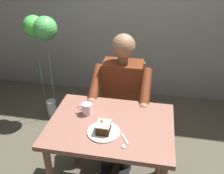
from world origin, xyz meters
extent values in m
cube|color=#89594B|center=(0.00, 0.00, 0.73)|extent=(0.91, 0.67, 0.04)
cylinder|color=#855947|center=(-0.40, -0.28, 0.36)|extent=(0.05, 0.05, 0.73)
cylinder|color=#855947|center=(0.40, -0.28, 0.36)|extent=(0.05, 0.05, 0.73)
cube|color=#99663A|center=(0.00, -0.60, 0.43)|extent=(0.42, 0.42, 0.04)
cube|color=#99663A|center=(0.00, -0.79, 0.67)|extent=(0.38, 0.04, 0.45)
cylinder|color=#99663A|center=(-0.18, -0.42, 0.21)|extent=(0.04, 0.04, 0.43)
cylinder|color=#99663A|center=(0.18, -0.42, 0.21)|extent=(0.04, 0.04, 0.43)
cylinder|color=#99663A|center=(-0.18, -0.78, 0.21)|extent=(0.04, 0.04, 0.43)
cylinder|color=#99663A|center=(0.18, -0.78, 0.21)|extent=(0.04, 0.04, 0.43)
cube|color=#642B15|center=(0.00, -0.58, 0.71)|extent=(0.36, 0.22, 0.53)
sphere|color=#966B4F|center=(0.00, -0.58, 1.13)|extent=(0.21, 0.21, 0.21)
cylinder|color=#966B4F|center=(0.00, -0.58, 1.01)|extent=(0.09, 0.09, 0.06)
cylinder|color=#642B15|center=(-0.22, -0.44, 0.83)|extent=(0.08, 0.33, 0.26)
sphere|color=#966B4F|center=(-0.22, -0.28, 0.72)|extent=(0.09, 0.09, 0.09)
cylinder|color=#642B15|center=(0.22, -0.44, 0.83)|extent=(0.08, 0.33, 0.26)
sphere|color=#966B4F|center=(0.22, -0.28, 0.72)|extent=(0.09, 0.09, 0.09)
cylinder|color=#36363F|center=(-0.09, -0.46, 0.43)|extent=(0.13, 0.38, 0.14)
cylinder|color=#36363F|center=(0.09, -0.46, 0.43)|extent=(0.13, 0.38, 0.14)
cylinder|color=#36363F|center=(-0.09, -0.28, 0.20)|extent=(0.11, 0.11, 0.41)
cube|color=black|center=(-0.09, -0.22, 0.03)|extent=(0.09, 0.22, 0.05)
cylinder|color=#36363F|center=(0.09, -0.28, 0.20)|extent=(0.11, 0.11, 0.41)
cube|color=black|center=(0.09, -0.22, 0.03)|extent=(0.09, 0.22, 0.05)
cylinder|color=silver|center=(0.03, 0.11, 0.75)|extent=(0.23, 0.23, 0.01)
cube|color=#362110|center=(0.03, 0.11, 0.79)|extent=(0.09, 0.11, 0.06)
cube|color=beige|center=(0.03, 0.11, 0.82)|extent=(0.09, 0.11, 0.01)
sphere|color=gold|center=(0.04, 0.09, 0.84)|extent=(0.02, 0.02, 0.02)
cylinder|color=white|center=(0.20, -0.09, 0.79)|extent=(0.08, 0.08, 0.09)
torus|color=white|center=(0.25, -0.09, 0.79)|extent=(0.05, 0.01, 0.05)
cylinder|color=black|center=(0.20, -0.09, 0.83)|extent=(0.07, 0.07, 0.01)
cube|color=silver|center=(-0.13, 0.15, 0.75)|extent=(0.06, 0.10, 0.01)
ellipsoid|color=silver|center=(-0.13, 0.22, 0.75)|extent=(0.03, 0.04, 0.01)
cylinder|color=#B2C1C6|center=(0.93, -0.96, 0.11)|extent=(0.12, 0.12, 0.22)
sphere|color=#49C94C|center=(1.02, -0.99, 1.13)|extent=(0.23, 0.23, 0.23)
cylinder|color=#4C9956|center=(1.02, -0.99, 0.62)|extent=(0.01, 0.01, 0.80)
sphere|color=#50BB5B|center=(0.89, -0.97, 1.12)|extent=(0.26, 0.26, 0.26)
cylinder|color=#4C9956|center=(0.89, -0.97, 0.61)|extent=(0.01, 0.01, 0.78)
camera|label=1|loc=(-0.28, 1.43, 1.88)|focal=40.10mm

